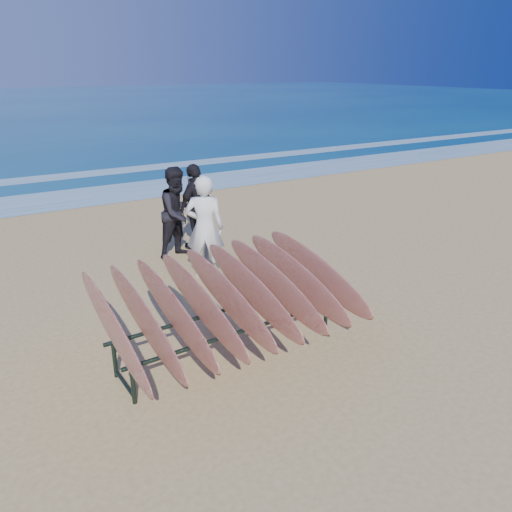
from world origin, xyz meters
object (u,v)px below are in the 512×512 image
object	(u,v)px
surfboard_rack	(227,297)
person_dark_b	(196,207)
person_dark_a	(178,213)
person_white	(205,228)

from	to	relation	value
surfboard_rack	person_dark_b	distance (m)	4.48
surfboard_rack	person_dark_a	bearing A→B (deg)	73.98
person_white	person_dark_a	distance (m)	1.27
person_dark_a	person_dark_b	distance (m)	0.63
person_white	person_dark_b	size ratio (longest dim) A/B	1.05
surfboard_rack	person_dark_b	xyz separation A→B (m)	(1.48, 4.23, 0.05)
surfboard_rack	person_dark_a	xyz separation A→B (m)	(0.94, 3.91, 0.08)
surfboard_rack	person_white	size ratio (longest dim) A/B	1.68
person_white	person_dark_b	bearing A→B (deg)	-76.85
person_dark_a	person_dark_b	world-z (taller)	person_dark_a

